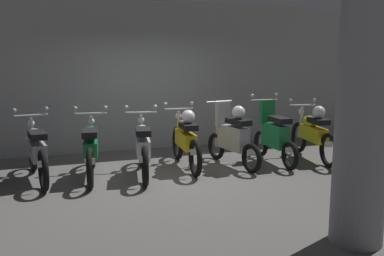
{
  "coord_description": "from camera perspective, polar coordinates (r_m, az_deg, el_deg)",
  "views": [
    {
      "loc": [
        -1.95,
        -6.89,
        2.06
      ],
      "look_at": [
        0.5,
        0.37,
        0.75
      ],
      "focal_mm": 40.74,
      "sensor_mm": 36.0,
      "label": 1
    }
  ],
  "objects": [
    {
      "name": "ground_plane",
      "position": [
        7.46,
        -2.75,
        -6.35
      ],
      "size": [
        80.0,
        80.0,
        0.0
      ],
      "primitive_type": "plane",
      "color": "#565451"
    },
    {
      "name": "back_wall",
      "position": [
        9.52,
        -6.85,
        6.74
      ],
      "size": [
        16.0,
        0.3,
        3.16
      ],
      "primitive_type": "cube",
      "color": "gray",
      "rests_on": "ground"
    },
    {
      "name": "motorbike_slot_1",
      "position": [
        7.56,
        -19.66,
        -2.85
      ],
      "size": [
        0.59,
        1.94,
        1.15
      ],
      "color": "black",
      "rests_on": "ground"
    },
    {
      "name": "motorbike_slot_2",
      "position": [
        7.5,
        -13.09,
        -2.62
      ],
      "size": [
        0.59,
        1.94,
        1.15
      ],
      "color": "black",
      "rests_on": "ground"
    },
    {
      "name": "motorbike_slot_3",
      "position": [
        7.48,
        -6.45,
        -2.45
      ],
      "size": [
        0.59,
        1.94,
        1.15
      ],
      "color": "black",
      "rests_on": "ground"
    },
    {
      "name": "motorbike_slot_4",
      "position": [
        7.93,
        -0.84,
        -1.43
      ],
      "size": [
        0.59,
        1.95,
        1.15
      ],
      "color": "black",
      "rests_on": "ground"
    },
    {
      "name": "motorbike_slot_5",
      "position": [
        8.06,
        5.29,
        -1.02
      ],
      "size": [
        0.56,
        1.67,
        1.18
      ],
      "color": "black",
      "rests_on": "ground"
    },
    {
      "name": "motorbike_slot_6",
      "position": [
        8.44,
        10.67,
        -0.93
      ],
      "size": [
        0.59,
        1.68,
        1.29
      ],
      "color": "black",
      "rests_on": "ground"
    },
    {
      "name": "motorbike_slot_7",
      "position": [
        8.86,
        15.56,
        -0.61
      ],
      "size": [
        0.58,
        1.94,
        1.15
      ],
      "color": "black",
      "rests_on": "ground"
    },
    {
      "name": "support_pillar",
      "position": [
        4.93,
        21.63,
        3.42
      ],
      "size": [
        0.57,
        0.57,
        3.16
      ],
      "primitive_type": "cylinder",
      "color": "gray",
      "rests_on": "ground"
    }
  ]
}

